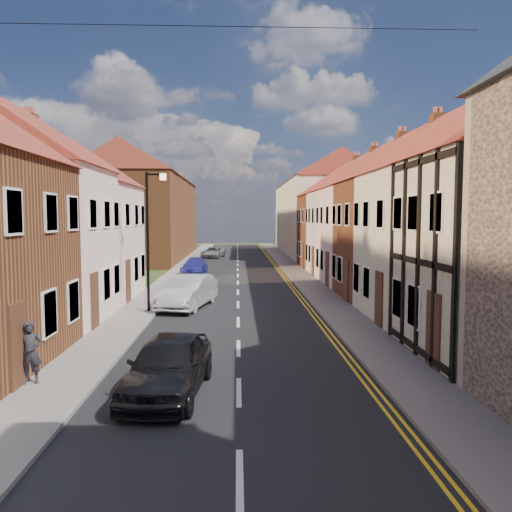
{
  "coord_description": "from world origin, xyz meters",
  "views": [
    {
      "loc": [
        -0.03,
        -1.66,
        4.19
      ],
      "look_at": [
        0.96,
        24.62,
        2.15
      ],
      "focal_mm": 35.0,
      "sensor_mm": 36.0,
      "label": 1
    }
  ],
  "objects": [
    {
      "name": "cottage_r_pink",
      "position": [
        9.3,
        28.9,
        4.47
      ],
      "size": [
        8.3,
        6.0,
        9.0
      ],
      "color": "#FACEC6",
      "rests_on": "ground"
    },
    {
      "name": "car_distant",
      "position": [
        -2.59,
        50.0,
        0.57
      ],
      "size": [
        2.61,
        4.39,
        1.14
      ],
      "primitive_type": "imported",
      "rotation": [
        0.0,
        0.0,
        -0.18
      ],
      "color": "#93959A",
      "rests_on": "ground"
    },
    {
      "name": "car_mid",
      "position": [
        -2.32,
        21.29,
        0.76
      ],
      "size": [
        2.61,
        4.88,
        1.53
      ],
      "primitive_type": "imported",
      "rotation": [
        0.0,
        0.0,
        -0.22
      ],
      "color": "silver",
      "rests_on": "ground"
    },
    {
      "name": "pavement_left",
      "position": [
        -4.4,
        30.0,
        0.06
      ],
      "size": [
        1.8,
        90.0,
        0.12
      ],
      "primitive_type": "cube",
      "color": "slate",
      "rests_on": "ground"
    },
    {
      "name": "cottage_r_white_near",
      "position": [
        9.3,
        18.1,
        4.47
      ],
      "size": [
        8.3,
        6.0,
        9.0
      ],
      "color": "#B4AE97",
      "rests_on": "ground"
    },
    {
      "name": "block_left_far",
      "position": [
        -9.3,
        50.0,
        5.29
      ],
      "size": [
        8.3,
        24.2,
        10.5
      ],
      "color": "brown",
      "rests_on": "ground"
    },
    {
      "name": "cottage_l_pink",
      "position": [
        -9.3,
        23.85,
        4.37
      ],
      "size": [
        8.3,
        6.3,
        8.8
      ],
      "color": "#FACEC6",
      "rests_on": "ground"
    },
    {
      "name": "cottage_r_white_far",
      "position": [
        9.3,
        34.3,
        4.48
      ],
      "size": [
        8.3,
        5.2,
        9.0
      ],
      "color": "#BCB9B1",
      "rests_on": "ground"
    },
    {
      "name": "pedestrian_left",
      "position": [
        -5.1,
        10.51,
        0.89
      ],
      "size": [
        0.63,
        0.48,
        1.54
      ],
      "primitive_type": "imported",
      "rotation": [
        0.0,
        0.0,
        0.21
      ],
      "color": "black",
      "rests_on": "pavement_left"
    },
    {
      "name": "car_near",
      "position": [
        -1.67,
        9.95,
        0.71
      ],
      "size": [
        2.08,
        4.3,
        1.41
      ],
      "primitive_type": "imported",
      "rotation": [
        0.0,
        0.0,
        -0.1
      ],
      "color": "black",
      "rests_on": "ground"
    },
    {
      "name": "cottage_r_cream_mid",
      "position": [
        9.3,
        23.5,
        4.48
      ],
      "size": [
        8.3,
        5.2,
        9.0
      ],
      "color": "brown",
      "rests_on": "ground"
    },
    {
      "name": "car_far",
      "position": [
        -3.2,
        35.07,
        0.57
      ],
      "size": [
        1.94,
        4.05,
        1.14
      ],
      "primitive_type": "imported",
      "rotation": [
        0.0,
        0.0,
        -0.09
      ],
      "color": "navy",
      "rests_on": "ground"
    },
    {
      "name": "pavement_right",
      "position": [
        4.4,
        30.0,
        0.06
      ],
      "size": [
        1.8,
        90.0,
        0.12
      ],
      "primitive_type": "cube",
      "color": "slate",
      "rests_on": "ground"
    },
    {
      "name": "block_right_far",
      "position": [
        9.3,
        55.0,
        5.29
      ],
      "size": [
        8.3,
        24.2,
        10.5
      ],
      "color": "#B4AE97",
      "rests_on": "ground"
    },
    {
      "name": "road",
      "position": [
        0.0,
        30.0,
        0.01
      ],
      "size": [
        7.0,
        90.0,
        0.02
      ],
      "primitive_type": "cube",
      "color": "black",
      "rests_on": "ground"
    },
    {
      "name": "lamppost",
      "position": [
        -3.81,
        20.0,
        3.54
      ],
      "size": [
        0.88,
        0.15,
        6.0
      ],
      "color": "black",
      "rests_on": "pavement_left"
    },
    {
      "name": "cottage_r_cream_far",
      "position": [
        9.3,
        39.7,
        4.47
      ],
      "size": [
        8.3,
        6.0,
        9.0
      ],
      "color": "brown",
      "rests_on": "ground"
    }
  ]
}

